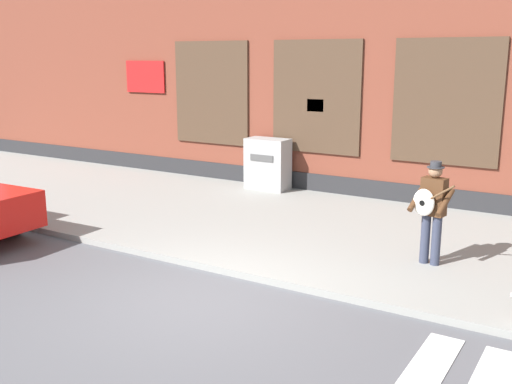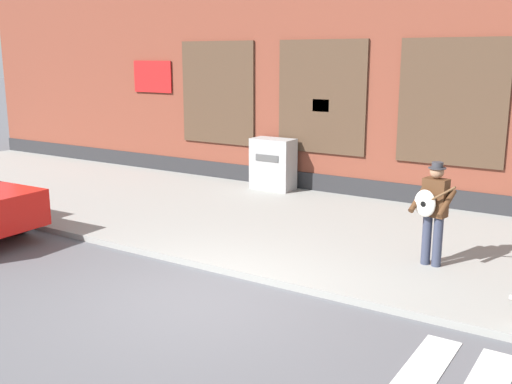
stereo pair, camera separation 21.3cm
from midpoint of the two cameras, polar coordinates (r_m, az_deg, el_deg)
name	(u,v)px [view 2 (the right image)]	position (r m, az deg, el deg)	size (l,w,h in m)	color
ground_plane	(201,300)	(8.77, -4.59, -10.24)	(160.00, 160.00, 0.00)	#56565B
sidewalk	(323,231)	(11.94, 6.94, -3.67)	(28.00, 5.86, 0.12)	gray
building_backdrop	(415,30)	(16.05, 15.31, 14.64)	(28.00, 4.06, 8.13)	brown
busker	(433,208)	(9.94, 17.08, -1.46)	(0.72, 0.60, 1.70)	#33384C
utility_box	(273,164)	(15.13, 2.04, 2.68)	(1.08, 0.60, 1.29)	#9E9E9E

